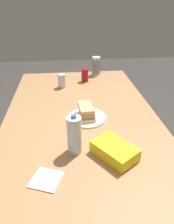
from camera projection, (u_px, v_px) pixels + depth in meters
The scene contains 10 objects.
ground_plane at pixel (82, 189), 1.89m from camera, with size 8.00×8.00×0.00m, color #383330.
dining_table at pixel (81, 125), 1.56m from camera, with size 1.86×1.07×0.74m.
paper_plate at pixel (87, 118), 1.49m from camera, with size 0.26×0.26×0.01m, color white.
sandwich at pixel (87, 111), 1.47m from camera, with size 0.19×0.11×0.08m.
soda_can_red at pixel (85, 75), 2.07m from camera, with size 0.07×0.07×0.12m, color maroon.
chip_bag at pixel (115, 151), 1.13m from camera, with size 0.23×0.15×0.07m, color yellow.
water_bottle_tall at pixel (74, 135), 1.14m from camera, with size 0.08×0.08×0.23m.
plastic_cup_stack at pixel (96, 66), 2.22m from camera, with size 0.08×0.08×0.18m.
soda_can_silver at pixel (62, 81), 1.94m from camera, with size 0.07×0.07×0.12m, color silver.
paper_napkin at pixel (46, 179), 1.00m from camera, with size 0.13×0.13×0.01m, color white.
Camera 1 is at (-1.31, 0.10, 1.52)m, focal length 34.61 mm.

